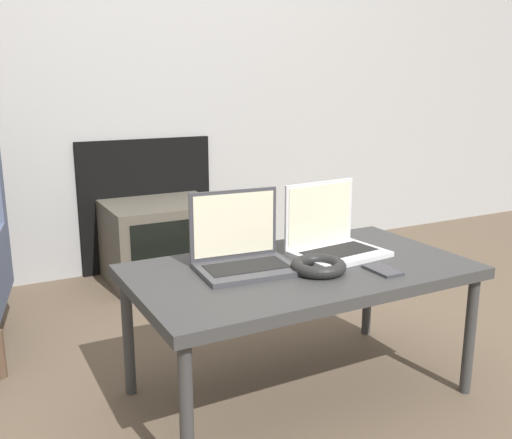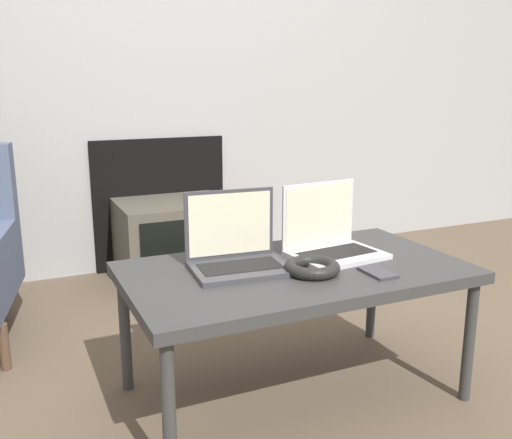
% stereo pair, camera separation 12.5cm
% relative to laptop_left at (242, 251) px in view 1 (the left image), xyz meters
% --- Properties ---
extents(ground_plane, '(14.00, 14.00, 0.00)m').
position_rel_laptop_left_xyz_m(ground_plane, '(0.17, -0.18, -0.50)').
color(ground_plane, brown).
extents(wall_back, '(7.00, 0.08, 2.60)m').
position_rel_laptop_left_xyz_m(wall_back, '(0.17, 1.49, 0.79)').
color(wall_back, '#999999').
rests_on(wall_back, ground_plane).
extents(table, '(1.07, 0.60, 0.44)m').
position_rel_laptop_left_xyz_m(table, '(0.17, -0.07, -0.09)').
color(table, '#333333').
rests_on(table, ground_plane).
extents(laptop_left, '(0.31, 0.24, 0.24)m').
position_rel_laptop_left_xyz_m(laptop_left, '(0.00, 0.00, 0.00)').
color(laptop_left, '#38383D').
rests_on(laptop_left, table).
extents(laptop_right, '(0.32, 0.25, 0.24)m').
position_rel_laptop_left_xyz_m(laptop_right, '(0.34, -0.00, 0.00)').
color(laptop_right, silver).
rests_on(laptop_right, table).
extents(headphones, '(0.17, 0.17, 0.04)m').
position_rel_laptop_left_xyz_m(headphones, '(0.19, -0.15, -0.04)').
color(headphones, black).
rests_on(headphones, table).
extents(phone, '(0.07, 0.12, 0.01)m').
position_rel_laptop_left_xyz_m(phone, '(0.37, -0.24, -0.05)').
color(phone, '#333338').
rests_on(phone, table).
extents(tv, '(0.56, 0.46, 0.41)m').
position_rel_laptop_left_xyz_m(tv, '(0.15, 1.21, -0.29)').
color(tv, '#4C473D').
rests_on(tv, ground_plane).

